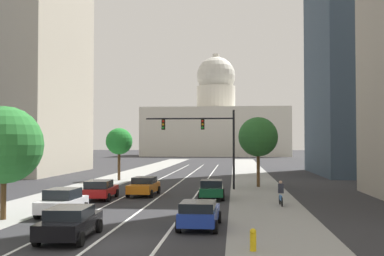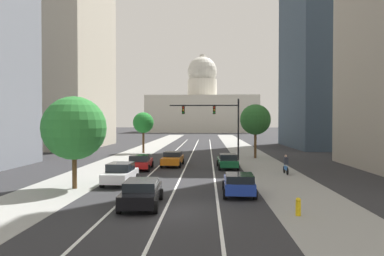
% 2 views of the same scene
% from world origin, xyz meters
% --- Properties ---
extents(ground_plane, '(400.00, 400.00, 0.00)m').
position_xyz_m(ground_plane, '(0.00, 40.00, 0.00)').
color(ground_plane, '#2B2B2D').
extents(sidewalk_left, '(5.01, 130.00, 0.01)m').
position_xyz_m(sidewalk_left, '(-8.11, 35.00, 0.01)').
color(sidewalk_left, gray).
rests_on(sidewalk_left, ground).
extents(sidewalk_right, '(5.01, 130.00, 0.01)m').
position_xyz_m(sidewalk_right, '(8.11, 35.00, 0.01)').
color(sidewalk_right, gray).
rests_on(sidewalk_right, ground).
extents(lane_stripe_left, '(0.16, 90.00, 0.01)m').
position_xyz_m(lane_stripe_left, '(-2.80, 25.00, 0.01)').
color(lane_stripe_left, white).
rests_on(lane_stripe_left, ground).
extents(lane_stripe_center, '(0.16, 90.00, 0.01)m').
position_xyz_m(lane_stripe_center, '(0.00, 25.00, 0.01)').
color(lane_stripe_center, white).
rests_on(lane_stripe_center, ground).
extents(lane_stripe_right, '(0.16, 90.00, 0.01)m').
position_xyz_m(lane_stripe_right, '(2.80, 25.00, 0.01)').
color(lane_stripe_right, white).
rests_on(lane_stripe_right, ground).
extents(office_tower_far_left, '(20.25, 22.34, 44.35)m').
position_xyz_m(office_tower_far_left, '(-26.81, 43.82, 22.21)').
color(office_tower_far_left, '#B7AD99').
rests_on(office_tower_far_left, ground).
extents(office_tower_far_right, '(17.06, 20.74, 40.44)m').
position_xyz_m(office_tower_far_right, '(25.26, 45.32, 20.26)').
color(office_tower_far_right, '#334251').
rests_on(office_tower_far_right, ground).
extents(capitol_building, '(45.76, 24.90, 33.16)m').
position_xyz_m(capitol_building, '(0.00, 132.01, 9.98)').
color(capitol_building, beige).
rests_on(capitol_building, ground).
extents(car_red, '(2.25, 4.53, 1.48)m').
position_xyz_m(car_red, '(-4.19, 15.14, 0.78)').
color(car_red, red).
rests_on(car_red, ground).
extents(car_blue, '(2.11, 4.25, 1.43)m').
position_xyz_m(car_blue, '(4.20, 4.03, 0.76)').
color(car_blue, '#1E389E').
rests_on(car_blue, ground).
extents(car_black, '(2.24, 4.66, 1.44)m').
position_xyz_m(car_black, '(-1.40, 0.91, 0.76)').
color(car_black, black).
rests_on(car_black, ground).
extents(car_white, '(2.14, 4.10, 1.59)m').
position_xyz_m(car_white, '(-4.20, 7.37, 0.82)').
color(car_white, silver).
rests_on(car_white, ground).
extents(car_green, '(2.07, 4.55, 1.48)m').
position_xyz_m(car_green, '(4.21, 16.47, 0.76)').
color(car_green, '#14512D').
rests_on(car_green, ground).
extents(car_orange, '(2.20, 4.51, 1.50)m').
position_xyz_m(car_orange, '(-1.40, 18.05, 0.78)').
color(car_orange, orange).
rests_on(car_orange, ground).
extents(traffic_signal_mast, '(8.32, 0.39, 7.34)m').
position_xyz_m(traffic_signal_mast, '(3.38, 23.71, 5.12)').
color(traffic_signal_mast, black).
rests_on(traffic_signal_mast, ground).
extents(fire_hydrant, '(0.26, 0.35, 0.91)m').
position_xyz_m(fire_hydrant, '(6.70, -0.69, 0.46)').
color(fire_hydrant, yellow).
rests_on(fire_hydrant, ground).
extents(cyclist, '(0.37, 1.70, 1.72)m').
position_xyz_m(cyclist, '(9.13, 12.93, 0.85)').
color(cyclist, black).
rests_on(cyclist, ground).
extents(street_tree_mid_left, '(4.39, 4.39, 6.40)m').
position_xyz_m(street_tree_mid_left, '(-6.99, 5.67, 4.20)').
color(street_tree_mid_left, '#51381E').
rests_on(street_tree_mid_left, ground).
extents(street_tree_far_right, '(3.86, 3.86, 6.82)m').
position_xyz_m(street_tree_far_right, '(8.28, 26.40, 4.87)').
color(street_tree_far_right, '#51381E').
rests_on(street_tree_far_right, ground).
extents(street_tree_near_left, '(3.04, 3.04, 5.98)m').
position_xyz_m(street_tree_near_left, '(-7.17, 32.77, 4.43)').
color(street_tree_near_left, '#51381E').
rests_on(street_tree_near_left, ground).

